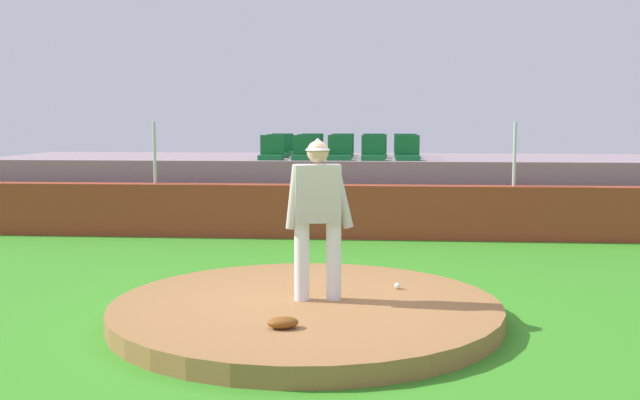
{
  "coord_description": "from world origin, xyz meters",
  "views": [
    {
      "loc": [
        0.77,
        -7.71,
        2.17
      ],
      "look_at": [
        0.0,
        1.96,
        1.1
      ],
      "focal_mm": 40.64,
      "sensor_mm": 36.0,
      "label": 1
    }
  ],
  "objects_px": {
    "stadium_chair_7": "(341,150)",
    "stadium_chair_11": "(312,149)",
    "stadium_chair_14": "(405,149)",
    "stadium_chair_10": "(282,149)",
    "stadium_chair_0": "(271,152)",
    "stadium_chair_5": "(278,150)",
    "fielding_glove": "(283,323)",
    "stadium_chair_9": "(406,151)",
    "stadium_chair_8": "(375,151)",
    "baseball": "(397,286)",
    "pitcher": "(318,207)",
    "stadium_chair_13": "(374,149)",
    "stadium_chair_4": "(408,153)",
    "stadium_chair_3": "(373,152)",
    "stadium_chair_12": "(343,149)",
    "stadium_chair_1": "(305,152)",
    "stadium_chair_2": "(340,152)",
    "stadium_chair_6": "(308,150)"
  },
  "relations": [
    {
      "from": "stadium_chair_0",
      "to": "stadium_chair_7",
      "type": "height_order",
      "value": "same"
    },
    {
      "from": "stadium_chair_10",
      "to": "stadium_chair_0",
      "type": "bearing_deg",
      "value": 90.57
    },
    {
      "from": "stadium_chair_8",
      "to": "stadium_chair_14",
      "type": "height_order",
      "value": "same"
    },
    {
      "from": "pitcher",
      "to": "stadium_chair_9",
      "type": "height_order",
      "value": "pitcher"
    },
    {
      "from": "pitcher",
      "to": "stadium_chair_0",
      "type": "bearing_deg",
      "value": 93.4
    },
    {
      "from": "stadium_chair_11",
      "to": "stadium_chair_10",
      "type": "bearing_deg",
      "value": 0.75
    },
    {
      "from": "stadium_chair_7",
      "to": "baseball",
      "type": "bearing_deg",
      "value": 98.17
    },
    {
      "from": "stadium_chair_2",
      "to": "stadium_chair_14",
      "type": "distance_m",
      "value": 2.23
    },
    {
      "from": "fielding_glove",
      "to": "stadium_chair_3",
      "type": "height_order",
      "value": "stadium_chair_3"
    },
    {
      "from": "stadium_chair_5",
      "to": "stadium_chair_7",
      "type": "bearing_deg",
      "value": -179.1
    },
    {
      "from": "baseball",
      "to": "stadium_chair_4",
      "type": "height_order",
      "value": "stadium_chair_4"
    },
    {
      "from": "baseball",
      "to": "stadium_chair_14",
      "type": "relative_size",
      "value": 0.15
    },
    {
      "from": "stadium_chair_10",
      "to": "stadium_chair_3",
      "type": "bearing_deg",
      "value": 139.04
    },
    {
      "from": "baseball",
      "to": "fielding_glove",
      "type": "relative_size",
      "value": 0.25
    },
    {
      "from": "stadium_chair_4",
      "to": "stadium_chair_10",
      "type": "relative_size",
      "value": 1.0
    },
    {
      "from": "stadium_chair_6",
      "to": "stadium_chair_10",
      "type": "distance_m",
      "value": 1.12
    },
    {
      "from": "stadium_chair_2",
      "to": "stadium_chair_12",
      "type": "xyz_separation_m",
      "value": [
        -0.02,
        1.8,
        0.0
      ]
    },
    {
      "from": "pitcher",
      "to": "fielding_glove",
      "type": "relative_size",
      "value": 5.94
    },
    {
      "from": "stadium_chair_5",
      "to": "stadium_chair_8",
      "type": "xyz_separation_m",
      "value": [
        2.1,
        0.02,
        0.0
      ]
    },
    {
      "from": "pitcher",
      "to": "stadium_chair_7",
      "type": "xyz_separation_m",
      "value": [
        -0.13,
        7.69,
        0.3
      ]
    },
    {
      "from": "pitcher",
      "to": "stadium_chair_3",
      "type": "height_order",
      "value": "pitcher"
    },
    {
      "from": "stadium_chair_0",
      "to": "stadium_chair_12",
      "type": "distance_m",
      "value": 2.28
    },
    {
      "from": "stadium_chair_13",
      "to": "stadium_chair_0",
      "type": "bearing_deg",
      "value": 41.38
    },
    {
      "from": "stadium_chair_2",
      "to": "stadium_chair_9",
      "type": "distance_m",
      "value": 1.61
    },
    {
      "from": "stadium_chair_7",
      "to": "stadium_chair_11",
      "type": "bearing_deg",
      "value": -52.05
    },
    {
      "from": "stadium_chair_3",
      "to": "stadium_chair_12",
      "type": "relative_size",
      "value": 1.0
    },
    {
      "from": "stadium_chair_4",
      "to": "fielding_glove",
      "type": "bearing_deg",
      "value": 79.42
    },
    {
      "from": "stadium_chair_1",
      "to": "stadium_chair_8",
      "type": "height_order",
      "value": "same"
    },
    {
      "from": "stadium_chair_5",
      "to": "stadium_chair_14",
      "type": "distance_m",
      "value": 2.9
    },
    {
      "from": "fielding_glove",
      "to": "stadium_chair_2",
      "type": "height_order",
      "value": "stadium_chair_2"
    },
    {
      "from": "stadium_chair_6",
      "to": "stadium_chair_8",
      "type": "distance_m",
      "value": 1.44
    },
    {
      "from": "fielding_glove",
      "to": "stadium_chair_5",
      "type": "bearing_deg",
      "value": -97.83
    },
    {
      "from": "stadium_chair_11",
      "to": "stadium_chair_0",
      "type": "bearing_deg",
      "value": 69.52
    },
    {
      "from": "stadium_chair_12",
      "to": "stadium_chair_3",
      "type": "bearing_deg",
      "value": 110.79
    },
    {
      "from": "stadium_chair_8",
      "to": "fielding_glove",
      "type": "bearing_deg",
      "value": 84.6
    },
    {
      "from": "stadium_chair_2",
      "to": "stadium_chair_6",
      "type": "relative_size",
      "value": 1.0
    },
    {
      "from": "stadium_chair_10",
      "to": "stadium_chair_13",
      "type": "relative_size",
      "value": 1.0
    },
    {
      "from": "baseball",
      "to": "stadium_chair_1",
      "type": "bearing_deg",
      "value": 105.51
    },
    {
      "from": "stadium_chair_6",
      "to": "stadium_chair_9",
      "type": "relative_size",
      "value": 1.0
    },
    {
      "from": "fielding_glove",
      "to": "stadium_chair_4",
      "type": "bearing_deg",
      "value": -116.58
    },
    {
      "from": "stadium_chair_10",
      "to": "stadium_chair_11",
      "type": "relative_size",
      "value": 1.0
    },
    {
      "from": "stadium_chair_11",
      "to": "stadium_chair_14",
      "type": "bearing_deg",
      "value": 179.3
    },
    {
      "from": "fielding_glove",
      "to": "stadium_chair_12",
      "type": "distance_m",
      "value": 9.83
    },
    {
      "from": "stadium_chair_3",
      "to": "stadium_chair_7",
      "type": "height_order",
      "value": "same"
    },
    {
      "from": "stadium_chair_7",
      "to": "stadium_chair_9",
      "type": "distance_m",
      "value": 1.38
    },
    {
      "from": "stadium_chair_2",
      "to": "stadium_chair_13",
      "type": "distance_m",
      "value": 1.92
    },
    {
      "from": "stadium_chair_2",
      "to": "stadium_chair_10",
      "type": "bearing_deg",
      "value": -51.66
    },
    {
      "from": "stadium_chair_7",
      "to": "stadium_chair_8",
      "type": "bearing_deg",
      "value": 179.89
    },
    {
      "from": "stadium_chair_0",
      "to": "stadium_chair_4",
      "type": "relative_size",
      "value": 1.0
    },
    {
      "from": "fielding_glove",
      "to": "stadium_chair_9",
      "type": "height_order",
      "value": "stadium_chair_9"
    }
  ]
}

